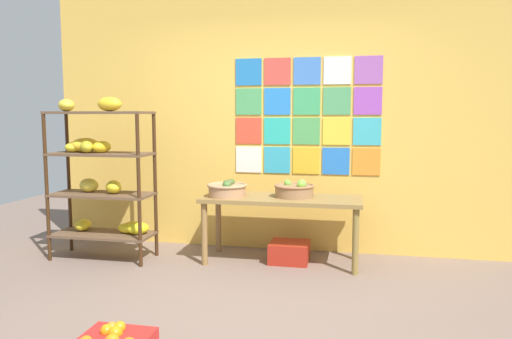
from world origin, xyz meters
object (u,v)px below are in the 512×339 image
object	(u,v)px
fruit_basket_back_left	(294,190)
produce_crate_under_table	(289,252)
banana_shelf_unit	(100,173)
display_table	(282,205)
fruit_basket_centre	(227,189)

from	to	relation	value
fruit_basket_back_left	produce_crate_under_table	size ratio (longest dim) A/B	1.04
fruit_basket_back_left	produce_crate_under_table	bearing A→B (deg)	-172.47
fruit_basket_back_left	banana_shelf_unit	bearing A→B (deg)	-172.61
fruit_basket_back_left	produce_crate_under_table	xyz separation A→B (m)	(-0.04, -0.01, -0.62)
banana_shelf_unit	produce_crate_under_table	size ratio (longest dim) A/B	4.26
display_table	produce_crate_under_table	bearing A→B (deg)	15.61
banana_shelf_unit	produce_crate_under_table	xyz separation A→B (m)	(1.89, 0.24, -0.77)
fruit_basket_back_left	fruit_basket_centre	world-z (taller)	fruit_basket_back_left
display_table	fruit_basket_back_left	xyz separation A→B (m)	(0.12, 0.03, 0.15)
banana_shelf_unit	produce_crate_under_table	world-z (taller)	banana_shelf_unit
banana_shelf_unit	fruit_basket_centre	size ratio (longest dim) A/B	4.14
banana_shelf_unit	display_table	distance (m)	1.85
produce_crate_under_table	display_table	bearing A→B (deg)	-164.39
fruit_basket_centre	produce_crate_under_table	xyz separation A→B (m)	(0.61, 0.10, -0.63)
fruit_basket_back_left	fruit_basket_centre	size ratio (longest dim) A/B	1.01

